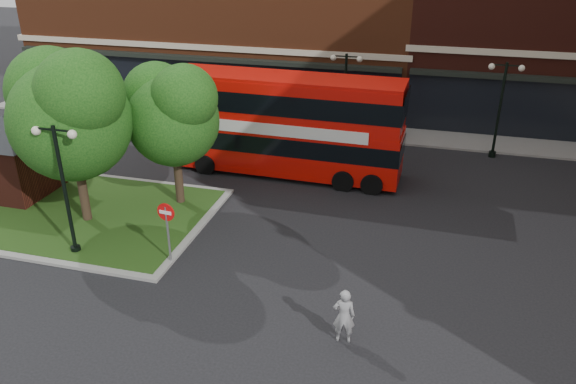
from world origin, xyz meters
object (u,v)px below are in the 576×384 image
(bus, at_px, (286,119))
(car_silver, at_px, (228,113))
(woman, at_px, (344,316))
(car_white, at_px, (365,124))

(bus, height_order, car_silver, bus)
(woman, xyz_separation_m, car_white, (-1.95, 18.01, -0.17))
(bus, relative_size, car_silver, 2.81)
(car_silver, distance_m, car_white, 8.46)
(bus, bearing_deg, car_silver, 132.18)
(car_white, bearing_deg, bus, 162.82)
(woman, bearing_deg, bus, -75.52)
(bus, distance_m, car_white, 7.33)
(car_silver, bearing_deg, woman, -155.20)
(bus, distance_m, woman, 12.77)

